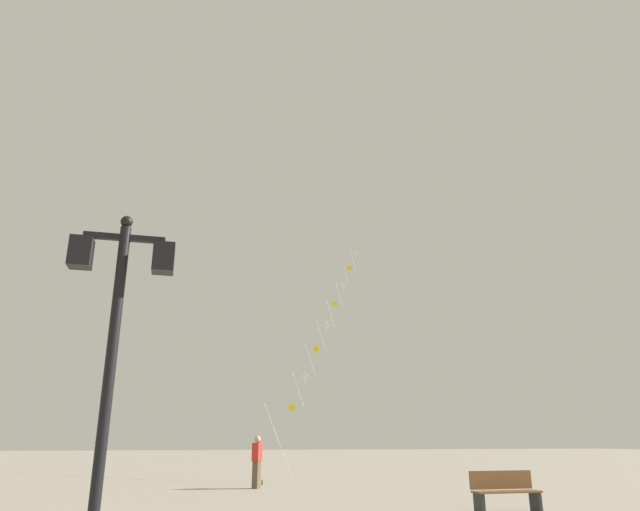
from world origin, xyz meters
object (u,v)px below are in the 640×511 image
object	(u,v)px
kite_flyer	(257,460)
park_bench	(505,491)
kite_train	(325,328)
twin_lantern_lamp_post	(116,315)

from	to	relation	value
kite_flyer	park_bench	xyz separation A→B (m)	(4.60, -8.11, -0.45)
kite_train	kite_flyer	world-z (taller)	kite_train
kite_flyer	twin_lantern_lamp_post	bearing A→B (deg)	-164.78
twin_lantern_lamp_post	kite_train	bearing A→B (deg)	68.68
park_bench	kite_flyer	bearing A→B (deg)	118.44
twin_lantern_lamp_post	kite_train	size ratio (longest dim) A/B	0.33
kite_train	kite_flyer	distance (m)	10.54
twin_lantern_lamp_post	park_bench	world-z (taller)	twin_lantern_lamp_post
twin_lantern_lamp_post	kite_flyer	world-z (taller)	twin_lantern_lamp_post
kite_train	kite_flyer	bearing A→B (deg)	-120.34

